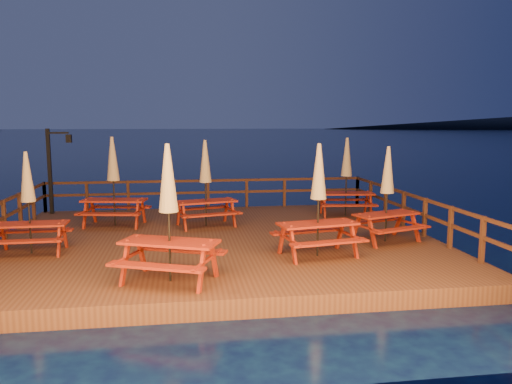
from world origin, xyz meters
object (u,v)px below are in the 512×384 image
at_px(picnic_table_1, 318,198).
at_px(picnic_table_2, 387,192).
at_px(lamp_post, 54,163).
at_px(picnic_table_0, 113,180).

bearing_deg(picnic_table_1, picnic_table_2, 17.38).
distance_m(lamp_post, picnic_table_1, 10.29).
bearing_deg(lamp_post, picnic_table_0, -46.50).
distance_m(lamp_post, picnic_table_2, 11.42).
bearing_deg(picnic_table_0, picnic_table_2, -12.43).
bearing_deg(picnic_table_1, lamp_post, 127.76).
height_order(picnic_table_0, picnic_table_1, picnic_table_0).
bearing_deg(picnic_table_2, lamp_post, 131.38).
relative_size(picnic_table_1, picnic_table_2, 1.05).
distance_m(lamp_post, picnic_table_0, 3.40).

